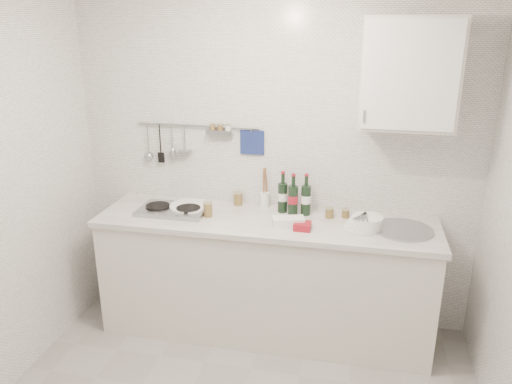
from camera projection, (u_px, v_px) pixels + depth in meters
back_wall at (273, 164)px, 3.74m from camera, size 3.00×0.02×2.50m
counter at (266, 280)px, 3.73m from camera, size 2.44×0.64×0.96m
wall_rail at (195, 138)px, 3.77m from camera, size 0.98×0.09×0.34m
wall_cabinet at (409, 73)px, 3.16m from camera, size 0.60×0.38×0.70m
plate_stack_hob at (189, 208)px, 3.74m from camera, size 0.33×0.32×0.04m
plate_stack_sink at (365, 223)px, 3.40m from camera, size 0.26×0.25×0.09m
wine_bottles at (294, 194)px, 3.62m from camera, size 0.25×0.12×0.31m
butter_dish at (288, 222)px, 3.44m from camera, size 0.24×0.16×0.07m
strawberry_punnet at (302, 226)px, 3.39m from camera, size 0.11×0.11×0.05m
utensil_crock at (265, 198)px, 3.79m from camera, size 0.08×0.08×0.31m
jar_a at (238, 198)px, 3.84m from camera, size 0.07×0.07×0.10m
jar_b at (346, 213)px, 3.59m from camera, size 0.06×0.06×0.07m
jar_c at (329, 212)px, 3.59m from camera, size 0.06×0.06×0.08m
jar_d at (208, 209)px, 3.61m from camera, size 0.07×0.07×0.11m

